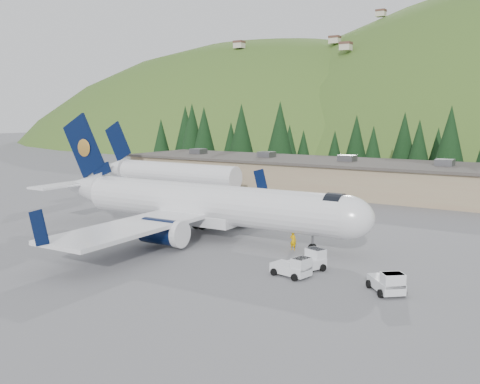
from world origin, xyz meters
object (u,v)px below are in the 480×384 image
at_px(second_airliner, 164,172).
at_px(baggage_tug_b, 388,283).
at_px(baggage_tug_c, 309,261).
at_px(ramp_worker, 293,241).
at_px(baggage_tug_a, 294,268).
at_px(airliner, 199,204).
at_px(terminal_building, 318,175).

relative_size(second_airliner, baggage_tug_b, 7.96).
distance_m(baggage_tug_c, ramp_worker, 6.71).
xyz_separation_m(second_airliner, baggage_tug_a, (38.48, -29.36, -2.59)).
relative_size(airliner, baggage_tug_a, 11.54).
distance_m(airliner, ramp_worker, 11.10).
distance_m(airliner, baggage_tug_c, 16.02).
bearing_deg(airliner, baggage_tug_b, -20.09).
relative_size(airliner, second_airliner, 1.39).
relative_size(terminal_building, ramp_worker, 40.36).
distance_m(baggage_tug_b, terminal_building, 52.26).
height_order(baggage_tug_a, baggage_tug_c, baggage_tug_c).
bearing_deg(second_airliner, baggage_tug_b, -32.57).
height_order(baggage_tug_a, baggage_tug_b, baggage_tug_b).
relative_size(airliner, ramp_worker, 21.81).
bearing_deg(ramp_worker, second_airliner, -29.89).
bearing_deg(baggage_tug_c, airliner, 91.56).
height_order(baggage_tug_a, ramp_worker, ramp_worker).
distance_m(terminal_building, ramp_worker, 40.69).
relative_size(baggage_tug_a, ramp_worker, 1.89).
relative_size(baggage_tug_b, ramp_worker, 1.96).
xyz_separation_m(baggage_tug_a, baggage_tug_c, (0.26, 2.16, 0.03)).
height_order(airliner, baggage_tug_b, airliner).
distance_m(baggage_tug_a, ramp_worker, 8.40).
height_order(second_airliner, baggage_tug_a, second_airliner).
distance_m(baggage_tug_a, baggage_tug_c, 2.18).
xyz_separation_m(airliner, baggage_tug_c, (14.94, -5.16, -2.63)).
height_order(baggage_tug_b, ramp_worker, ramp_worker).
bearing_deg(second_airliner, airliner, -42.80).
xyz_separation_m(terminal_building, ramp_worker, (14.70, -37.91, -1.74)).
bearing_deg(terminal_building, ramp_worker, -68.81).
xyz_separation_m(airliner, baggage_tug_b, (22.08, -7.27, -2.64)).
bearing_deg(ramp_worker, baggage_tug_a, 119.85).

